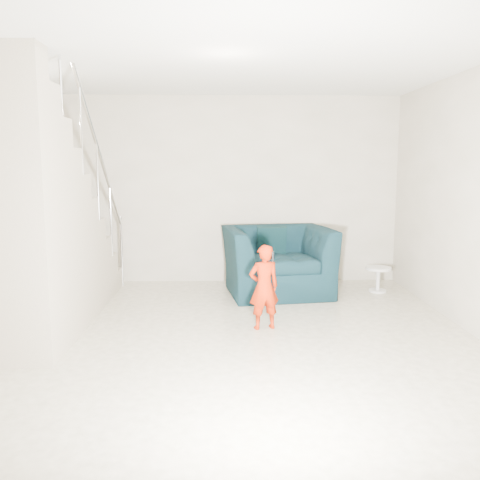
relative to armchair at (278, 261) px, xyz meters
name	(u,v)px	position (x,y,z in m)	size (l,w,h in m)	color
floor	(228,346)	(-0.68, -2.02, -0.44)	(5.50, 5.50, 0.00)	gray
ceiling	(227,53)	(-0.68, -2.02, 2.26)	(5.50, 5.50, 0.00)	silver
back_wall	(227,190)	(-0.68, 0.73, 0.91)	(5.00, 5.00, 0.00)	#A09982
front_wall	(231,264)	(-0.68, -4.77, 0.91)	(5.00, 5.00, 0.00)	#A09982
armchair	(278,261)	(0.00, 0.00, 0.00)	(1.37, 1.19, 0.89)	black
toddler	(264,287)	(-0.30, -1.50, 0.01)	(0.33, 0.22, 0.90)	#952C04
side_table	(378,275)	(1.38, 0.02, -0.21)	(0.34, 0.34, 0.34)	silver
staircase	(33,241)	(-2.68, -1.47, 0.50)	(1.02, 3.03, 3.62)	#ADA089
cushion	(272,240)	(-0.06, 0.28, 0.24)	(0.40, 0.11, 0.38)	black
throw	(237,254)	(-0.55, -0.12, 0.11)	(0.05, 0.52, 0.58)	black
phone	(273,256)	(-0.21, -1.54, 0.34)	(0.02, 0.05, 0.10)	black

